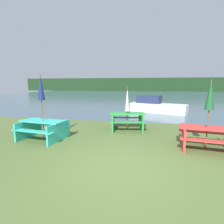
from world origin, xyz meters
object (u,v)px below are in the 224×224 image
at_px(umbrella_white, 127,99).
at_px(umbrella_navy, 41,88).
at_px(umbrella_darkgreen, 210,95).
at_px(picnic_table_red, 207,136).
at_px(picnic_table_green, 127,120).
at_px(picnic_table_teal, 43,128).
at_px(boat, 156,106).

xyz_separation_m(umbrella_white, umbrella_navy, (-3.02, -2.13, 0.55)).
bearing_deg(umbrella_darkgreen, umbrella_navy, -178.59).
bearing_deg(picnic_table_red, picnic_table_green, 145.39).
relative_size(picnic_table_green, umbrella_white, 0.90).
bearing_deg(picnic_table_red, picnic_table_teal, -178.59).
bearing_deg(picnic_table_teal, umbrella_darkgreen, 1.41).
bearing_deg(umbrella_darkgreen, boat, 99.86).
relative_size(picnic_table_teal, picnic_table_green, 1.03).
bearing_deg(picnic_table_green, umbrella_white, -82.87).
relative_size(picnic_table_green, umbrella_darkgreen, 0.80).
relative_size(picnic_table_green, umbrella_navy, 0.73).
relative_size(picnic_table_teal, umbrella_darkgreen, 0.82).
xyz_separation_m(picnic_table_teal, umbrella_white, (3.02, 2.13, 0.97)).
relative_size(umbrella_navy, boat, 0.58).
height_order(picnic_table_green, boat, boat).
height_order(picnic_table_red, umbrella_white, umbrella_white).
distance_m(picnic_table_red, picnic_table_green, 3.49).
xyz_separation_m(picnic_table_teal, boat, (4.59, 7.68, 0.02)).
bearing_deg(umbrella_navy, picnic_table_teal, 180.00).
bearing_deg(picnic_table_green, umbrella_navy, -144.82).
distance_m(umbrella_darkgreen, umbrella_navy, 5.90).
relative_size(picnic_table_teal, umbrella_navy, 0.75).
bearing_deg(picnic_table_teal, boat, 59.16).
bearing_deg(umbrella_white, umbrella_darkgreen, -34.61).
xyz_separation_m(picnic_table_teal, umbrella_darkgreen, (5.90, 0.15, 1.32)).
height_order(picnic_table_green, umbrella_navy, umbrella_navy).
distance_m(picnic_table_teal, picnic_table_green, 3.70).
distance_m(umbrella_navy, boat, 9.07).
bearing_deg(picnic_table_green, boat, 74.25).
height_order(picnic_table_green, umbrella_darkgreen, umbrella_darkgreen).
relative_size(picnic_table_teal, umbrella_white, 0.93).
xyz_separation_m(picnic_table_green, boat, (1.57, 5.55, -0.00)).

